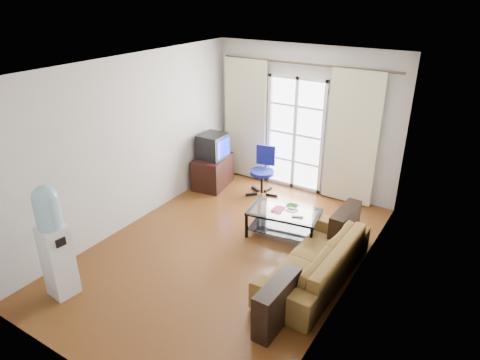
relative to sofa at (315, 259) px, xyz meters
name	(u,v)px	position (x,y,z in m)	size (l,w,h in m)	color
floor	(227,250)	(-1.36, -0.08, -0.30)	(5.20, 5.20, 0.00)	brown
ceiling	(224,67)	(-1.36, -0.08, 2.40)	(5.20, 5.20, 0.00)	white
wall_back	(305,121)	(-1.36, 2.52, 1.05)	(3.60, 0.02, 2.70)	#B7B3AE
wall_front	(64,263)	(-1.36, -2.68, 1.05)	(3.60, 0.02, 2.70)	#B7B3AE
wall_left	(130,144)	(-3.16, -0.08, 1.05)	(0.02, 5.20, 2.70)	#B7B3AE
wall_right	(355,199)	(0.44, -0.08, 1.05)	(0.02, 5.20, 2.70)	#B7B3AE
french_door	(295,134)	(-1.51, 2.46, 0.78)	(1.16, 0.06, 2.15)	white
curtain_rod	(306,64)	(-1.36, 2.42, 2.08)	(0.04, 0.04, 3.30)	#4C3F2D
curtain_left	(245,120)	(-2.56, 2.40, 0.90)	(0.90, 0.07, 2.35)	beige
curtain_right	(352,139)	(-0.41, 2.40, 0.90)	(0.90, 0.07, 2.35)	beige
radiator	(339,183)	(-0.56, 2.42, 0.03)	(0.64, 0.12, 0.64)	gray
sofa	(315,259)	(0.00, 0.00, 0.00)	(0.87, 2.07, 0.60)	brown
coffee_table	(284,220)	(-0.84, 0.75, -0.02)	(1.17, 0.79, 0.44)	silver
bowl	(292,207)	(-0.78, 0.89, 0.16)	(0.20, 0.20, 0.05)	#30864B
book	(273,208)	(-1.02, 0.72, 0.15)	(0.17, 0.22, 0.02)	#A41A14
remote	(298,217)	(-0.58, 0.66, 0.15)	(0.18, 0.05, 0.02)	black
tv_stand	(213,172)	(-2.85, 1.66, 0.00)	(0.55, 0.82, 0.60)	black
crt_tv	(212,146)	(-2.85, 1.67, 0.53)	(0.52, 0.51, 0.46)	black
task_chair	(262,181)	(-1.85, 1.86, -0.03)	(0.73, 0.73, 0.92)	black
water_cooler	(54,240)	(-2.61, -1.99, 0.50)	(0.35, 0.34, 1.52)	silver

